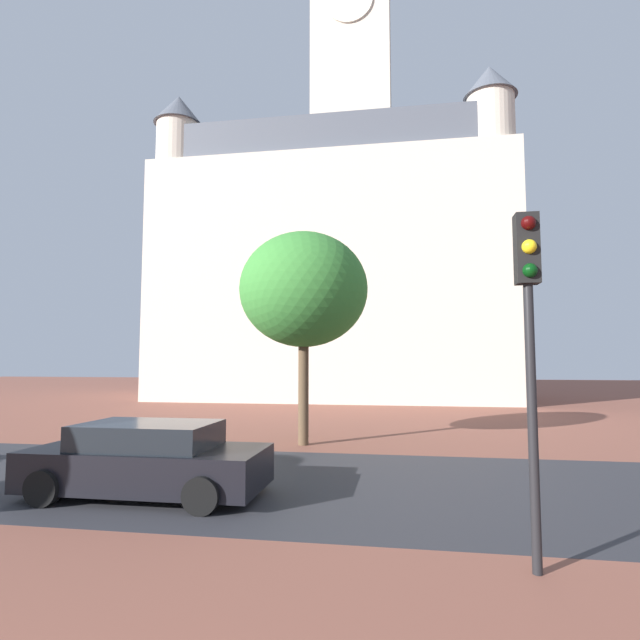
# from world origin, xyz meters

# --- Properties ---
(ground_plane) EXTENTS (120.00, 120.00, 0.00)m
(ground_plane) POSITION_xyz_m (0.00, 10.00, 0.00)
(ground_plane) COLOR brown
(street_asphalt_strip) EXTENTS (120.00, 6.81, 0.00)m
(street_asphalt_strip) POSITION_xyz_m (0.00, 10.00, 0.00)
(street_asphalt_strip) COLOR #2D2D33
(street_asphalt_strip) RESTS_ON ground_plane
(landmark_building) EXTENTS (23.38, 11.19, 34.87)m
(landmark_building) POSITION_xyz_m (-2.18, 33.73, 10.26)
(landmark_building) COLOR beige
(landmark_building) RESTS_ON ground_plane
(car_black) EXTENTS (4.47, 2.10, 1.38)m
(car_black) POSITION_xyz_m (-2.68, 8.50, 0.67)
(car_black) COLOR black
(car_black) RESTS_ON ground_plane
(traffic_light_pole) EXTENTS (0.28, 0.34, 4.43)m
(traffic_light_pole) POSITION_xyz_m (3.71, 6.01, 3.11)
(traffic_light_pole) COLOR black
(traffic_light_pole) RESTS_ON ground_plane
(tree_curb_far) EXTENTS (3.99, 3.99, 6.56)m
(tree_curb_far) POSITION_xyz_m (-0.86, 14.61, 4.75)
(tree_curb_far) COLOR brown
(tree_curb_far) RESTS_ON ground_plane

